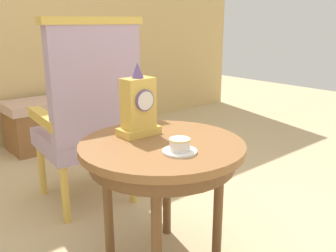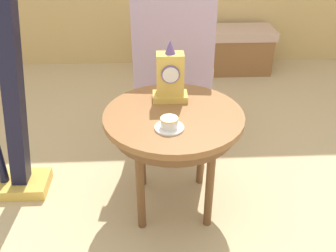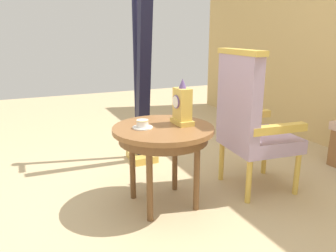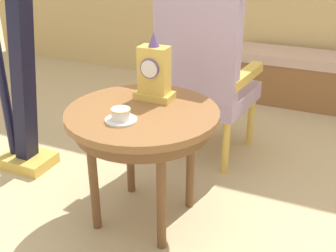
% 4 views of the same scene
% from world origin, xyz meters
% --- Properties ---
extents(side_table, '(0.73, 0.73, 0.61)m').
position_xyz_m(side_table, '(0.07, -0.03, 0.54)').
color(side_table, brown).
rests_on(side_table, ground).
extents(teacup_left, '(0.14, 0.14, 0.06)m').
position_xyz_m(teacup_left, '(0.04, -0.17, 0.63)').
color(teacup_left, white).
rests_on(teacup_left, side_table).
extents(mantel_clock, '(0.19, 0.11, 0.34)m').
position_xyz_m(mantel_clock, '(0.06, 0.13, 0.74)').
color(mantel_clock, gold).
rests_on(mantel_clock, side_table).
extents(armchair, '(0.59, 0.58, 1.14)m').
position_xyz_m(armchair, '(0.11, 0.70, 0.59)').
color(armchair, '#B299B7').
rests_on(armchair, ground).
extents(window_bench, '(1.19, 0.40, 0.44)m').
position_xyz_m(window_bench, '(0.59, 1.95, 0.22)').
color(window_bench, '#CCA893').
rests_on(window_bench, ground).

